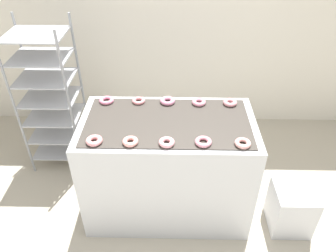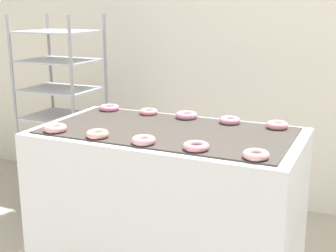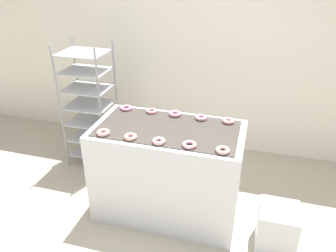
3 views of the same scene
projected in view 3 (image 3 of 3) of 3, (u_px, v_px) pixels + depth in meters
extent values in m
cube|color=silver|center=(201.00, 45.00, 4.11)|extent=(8.00, 0.05, 2.80)
cube|color=silver|center=(168.00, 172.00, 3.26)|extent=(1.41, 0.77, 0.97)
cube|color=#38332D|center=(168.00, 128.00, 3.04)|extent=(1.29, 0.67, 0.01)
cube|color=#262628|center=(201.00, 183.00, 2.79)|extent=(0.12, 0.07, 0.10)
cylinder|color=gray|center=(61.00, 111.00, 3.85)|extent=(0.02, 0.02, 1.56)
cylinder|color=gray|center=(101.00, 116.00, 3.72)|extent=(0.02, 0.02, 1.56)
cylinder|color=gray|center=(80.00, 97.00, 4.22)|extent=(0.02, 0.02, 1.56)
cylinder|color=gray|center=(117.00, 101.00, 4.10)|extent=(0.02, 0.02, 1.56)
cube|color=#A8AAB2|center=(95.00, 150.00, 4.26)|extent=(0.52, 0.44, 0.01)
cube|color=#A8AAB2|center=(93.00, 135.00, 4.16)|extent=(0.52, 0.44, 0.01)
cube|color=#A8AAB2|center=(91.00, 120.00, 4.06)|extent=(0.52, 0.44, 0.01)
cube|color=#A8AAB2|center=(89.00, 105.00, 3.96)|extent=(0.52, 0.44, 0.01)
cube|color=#A8AAB2|center=(87.00, 88.00, 3.87)|extent=(0.52, 0.44, 0.01)
cube|color=#A8AAB2|center=(85.00, 71.00, 3.77)|extent=(0.52, 0.44, 0.01)
cube|color=#A8AAB2|center=(83.00, 53.00, 3.67)|extent=(0.52, 0.44, 0.01)
cube|color=silver|center=(277.00, 228.00, 2.95)|extent=(0.34, 0.35, 0.43)
torus|color=pink|center=(103.00, 132.00, 2.92)|extent=(0.12, 0.12, 0.04)
torus|color=#E49388|center=(130.00, 137.00, 2.85)|extent=(0.11, 0.11, 0.04)
torus|color=pink|center=(159.00, 141.00, 2.78)|extent=(0.12, 0.12, 0.04)
torus|color=#D18290|center=(189.00, 145.00, 2.73)|extent=(0.12, 0.12, 0.03)
torus|color=#D7958F|center=(223.00, 150.00, 2.65)|extent=(0.12, 0.12, 0.03)
torus|color=pink|center=(126.00, 108.00, 3.40)|extent=(0.12, 0.12, 0.03)
torus|color=pink|center=(152.00, 111.00, 3.33)|extent=(0.11, 0.11, 0.03)
torus|color=pink|center=(175.00, 114.00, 3.27)|extent=(0.13, 0.13, 0.04)
torus|color=pink|center=(201.00, 118.00, 3.19)|extent=(0.12, 0.12, 0.04)
torus|color=pink|center=(228.00, 121.00, 3.12)|extent=(0.12, 0.12, 0.04)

